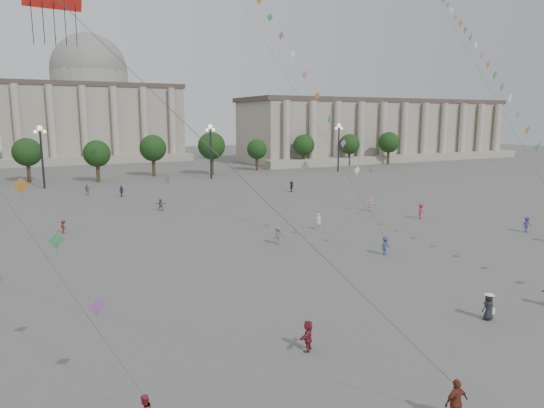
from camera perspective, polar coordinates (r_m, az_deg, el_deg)
name	(u,v)px	position (r m, az deg, el deg)	size (l,w,h in m)	color
ground	(370,330)	(29.00, 11.51, -14.30)	(360.00, 360.00, 0.00)	#4F4D4A
hall_east	(378,130)	(146.67, 12.40, 8.52)	(84.00, 26.22, 17.20)	#A19A87
hall_central	(92,110)	(150.83, -20.41, 10.37)	(48.30, 34.30, 35.50)	#A19A87
tree_row	(125,151)	(100.26, -16.91, 5.96)	(137.12, 5.12, 8.00)	#35251A
lamp_post_mid_west	(41,145)	(90.81, -25.53, 6.26)	(2.00, 0.90, 10.65)	#262628
lamp_post_mid_east	(211,141)	(96.11, -7.24, 7.32)	(2.00, 0.90, 10.65)	#262628
lamp_post_far_east	(339,139)	(109.67, 7.86, 7.64)	(2.00, 0.90, 10.65)	#262628
person_crowd_0	(121,191)	(77.38, -17.29, 1.46)	(1.03, 0.43, 1.75)	navy
person_crowd_4	(168,178)	(92.11, -12.14, 3.01)	(1.61, 0.51, 1.74)	#B6B7B2
person_crowd_6	(278,235)	(46.12, 0.74, -3.71)	(1.13, 0.65, 1.75)	slate
person_crowd_7	(370,205)	(63.83, 11.47, -0.11)	(1.48, 0.47, 1.59)	silver
person_crowd_8	(421,211)	(60.41, 17.11, -0.80)	(1.20, 0.69, 1.86)	#9D2A3D
person_crowd_9	(291,187)	(78.90, 2.31, 2.07)	(1.61, 0.51, 1.73)	black
person_crowd_12	(161,205)	(64.58, -12.95, -0.06)	(1.45, 0.46, 1.56)	slate
person_crowd_13	(318,221)	(52.38, 5.47, -2.06)	(0.65, 0.43, 1.79)	silver
person_crowd_14	(527,224)	(57.54, 27.78, -2.15)	(1.08, 0.62, 1.67)	navy
person_crowd_16	(87,190)	(80.58, -20.92, 1.55)	(0.98, 0.41, 1.67)	slate
person_crowd_17	(64,227)	(54.85, -23.32, -2.46)	(0.95, 0.55, 1.48)	maroon
person_crowd_18	(371,168)	(110.91, 11.60, 4.13)	(0.73, 0.47, 1.49)	slate
tourist_0	(456,402)	(21.63, 20.85, -20.95)	(1.12, 0.47, 1.91)	maroon
tourist_2	(308,336)	(25.94, 4.25, -15.18)	(1.51, 0.48, 1.63)	maroon
kite_flyer_1	(385,246)	(43.74, 13.20, -4.80)	(1.08, 0.62, 1.67)	#324772
hat_person	(489,306)	(32.12, 24.13, -10.90)	(0.81, 0.60, 1.69)	black
dragon_kite	(59,17)	(22.15, -23.78, 19.47)	(7.58, 5.21, 22.02)	red
kite_train_east	(470,43)	(62.56, 22.30, 17.17)	(27.94, 46.77, 65.48)	#3F3F3F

